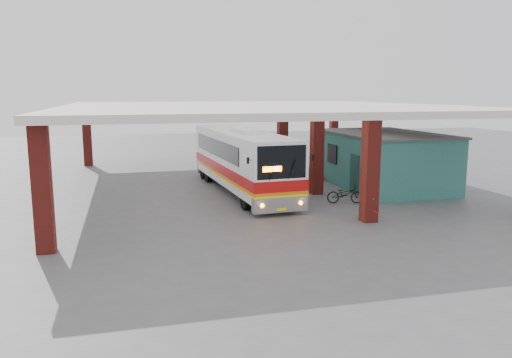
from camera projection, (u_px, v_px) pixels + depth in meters
The scene contains 8 objects.
ground at pixel (279, 209), 23.11m from camera, with size 90.00×90.00×0.00m, color #515154.
brick_columns at pixel (277, 150), 27.86m from camera, with size 20.10×21.60×4.35m.
canopy_roof at pixel (254, 107), 28.66m from camera, with size 21.00×23.00×0.30m, color silver.
shop_building at pixel (384, 160), 28.52m from camera, with size 5.20×8.20×3.11m.
coach_bus at pixel (242, 160), 26.97m from camera, with size 3.30×12.17×3.50m.
motorcycle at pixel (345, 194), 24.32m from camera, with size 0.61×1.76×0.93m, color black.
pedestrian at pixel (375, 204), 20.81m from camera, with size 0.57×0.37×1.55m, color red.
red_chair at pixel (326, 175), 30.67m from camera, with size 0.41×0.41×0.72m.
Camera 1 is at (-6.72, -21.53, 5.36)m, focal length 35.00 mm.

